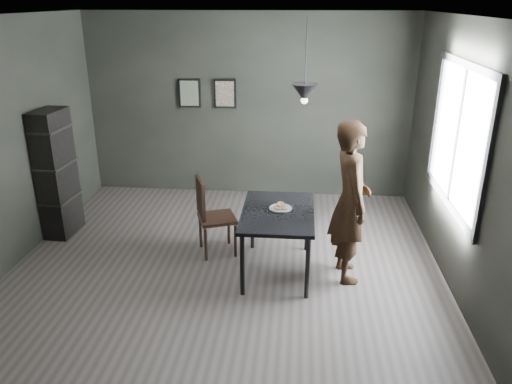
# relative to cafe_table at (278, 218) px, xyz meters

# --- Properties ---
(ground) EXTENTS (5.00, 5.00, 0.00)m
(ground) POSITION_rel_cafe_table_xyz_m (-0.60, 0.00, -0.67)
(ground) COLOR #393331
(ground) RESTS_ON ground
(back_wall) EXTENTS (5.00, 0.10, 2.80)m
(back_wall) POSITION_rel_cafe_table_xyz_m (-0.60, 2.50, 0.73)
(back_wall) COLOR black
(back_wall) RESTS_ON ground
(ceiling) EXTENTS (5.00, 5.00, 0.02)m
(ceiling) POSITION_rel_cafe_table_xyz_m (-0.60, 0.00, 2.13)
(ceiling) COLOR silver
(ceiling) RESTS_ON ground
(window_assembly) EXTENTS (0.04, 1.96, 1.56)m
(window_assembly) POSITION_rel_cafe_table_xyz_m (1.87, 0.20, 0.93)
(window_assembly) COLOR white
(window_assembly) RESTS_ON ground
(cafe_table) EXTENTS (0.80, 1.20, 0.75)m
(cafe_table) POSITION_rel_cafe_table_xyz_m (0.00, 0.00, 0.00)
(cafe_table) COLOR black
(cafe_table) RESTS_ON ground
(white_plate) EXTENTS (0.23, 0.23, 0.01)m
(white_plate) POSITION_rel_cafe_table_xyz_m (0.03, 0.05, 0.08)
(white_plate) COLOR silver
(white_plate) RESTS_ON cafe_table
(donut_pile) EXTENTS (0.16, 0.16, 0.07)m
(donut_pile) POSITION_rel_cafe_table_xyz_m (0.03, 0.05, 0.12)
(donut_pile) COLOR beige
(donut_pile) RESTS_ON white_plate
(woman) EXTENTS (0.53, 0.72, 1.81)m
(woman) POSITION_rel_cafe_table_xyz_m (0.78, -0.03, 0.23)
(woman) COLOR black
(woman) RESTS_ON ground
(wood_chair) EXTENTS (0.55, 0.55, 0.98)m
(wood_chair) POSITION_rel_cafe_table_xyz_m (-0.84, 0.36, -0.11)
(wood_chair) COLOR black
(wood_chair) RESTS_ON ground
(shelf_unit) EXTENTS (0.34, 0.57, 1.67)m
(shelf_unit) POSITION_rel_cafe_table_xyz_m (-2.92, 0.75, 0.16)
(shelf_unit) COLOR black
(shelf_unit) RESTS_ON ground
(pendant_lamp) EXTENTS (0.28, 0.28, 0.86)m
(pendant_lamp) POSITION_rel_cafe_table_xyz_m (0.25, 0.10, 1.38)
(pendant_lamp) COLOR black
(pendant_lamp) RESTS_ON ground
(framed_print_left) EXTENTS (0.34, 0.04, 0.44)m
(framed_print_left) POSITION_rel_cafe_table_xyz_m (-1.50, 2.47, 0.93)
(framed_print_left) COLOR black
(framed_print_left) RESTS_ON ground
(framed_print_right) EXTENTS (0.34, 0.04, 0.44)m
(framed_print_right) POSITION_rel_cafe_table_xyz_m (-0.95, 2.47, 0.93)
(framed_print_right) COLOR black
(framed_print_right) RESTS_ON ground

